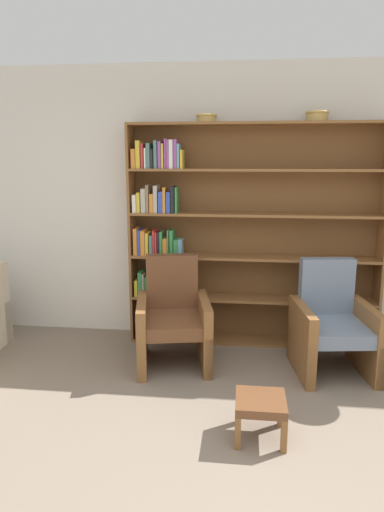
{
  "coord_description": "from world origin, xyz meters",
  "views": [
    {
      "loc": [
        -0.11,
        -2.07,
        1.84
      ],
      "look_at": [
        -0.59,
        2.06,
        0.95
      ],
      "focal_mm": 32.0,
      "sensor_mm": 36.0,
      "label": 1
    }
  ],
  "objects_px": {
    "bookshelf": "(227,239)",
    "armchair_cushioned": "(332,326)",
    "bowl_slate": "(317,116)",
    "bowl_olive": "(207,118)",
    "footstool": "(261,406)",
    "armchair_leather": "(173,319)"
  },
  "relations": [
    {
      "from": "armchair_cushioned",
      "to": "footstool",
      "type": "height_order",
      "value": "armchair_cushioned"
    },
    {
      "from": "bowl_olive",
      "to": "footstool",
      "type": "relative_size",
      "value": 0.62
    },
    {
      "from": "bowl_slate",
      "to": "footstool",
      "type": "bearing_deg",
      "value": -106.87
    },
    {
      "from": "bookshelf",
      "to": "bowl_olive",
      "type": "xyz_separation_m",
      "value": [
        -0.21,
        -0.02,
        1.16
      ]
    },
    {
      "from": "footstool",
      "to": "bowl_slate",
      "type": "bearing_deg",
      "value": 73.13
    },
    {
      "from": "bowl_olive",
      "to": "bowl_slate",
      "type": "bearing_deg",
      "value": 0.0
    },
    {
      "from": "bowl_olive",
      "to": "footstool",
      "type": "distance_m",
      "value": 2.64
    },
    {
      "from": "bookshelf",
      "to": "bowl_slate",
      "type": "relative_size",
      "value": 11.19
    },
    {
      "from": "bowl_olive",
      "to": "footstool",
      "type": "xyz_separation_m",
      "value": [
        0.51,
        -1.65,
        -1.99
      ]
    },
    {
      "from": "bookshelf",
      "to": "armchair_leather",
      "type": "relative_size",
      "value": 2.53
    },
    {
      "from": "bowl_olive",
      "to": "footstool",
      "type": "height_order",
      "value": "bowl_olive"
    },
    {
      "from": "bowl_olive",
      "to": "bowl_slate",
      "type": "relative_size",
      "value": 0.95
    },
    {
      "from": "bookshelf",
      "to": "bowl_olive",
      "type": "height_order",
      "value": "bowl_olive"
    },
    {
      "from": "footstool",
      "to": "bookshelf",
      "type": "bearing_deg",
      "value": 100.21
    },
    {
      "from": "bookshelf",
      "to": "armchair_cushioned",
      "type": "distance_m",
      "value": 1.29
    },
    {
      "from": "bookshelf",
      "to": "armchair_cushioned",
      "type": "height_order",
      "value": "bookshelf"
    },
    {
      "from": "bookshelf",
      "to": "bowl_slate",
      "type": "xyz_separation_m",
      "value": [
        0.8,
        -0.02,
        1.17
      ]
    },
    {
      "from": "bowl_olive",
      "to": "armchair_leather",
      "type": "xyz_separation_m",
      "value": [
        -0.25,
        -0.56,
        -1.81
      ]
    },
    {
      "from": "bowl_slate",
      "to": "armchair_leather",
      "type": "distance_m",
      "value": 2.28
    },
    {
      "from": "bowl_olive",
      "to": "armchair_leather",
      "type": "relative_size",
      "value": 0.21
    },
    {
      "from": "bowl_olive",
      "to": "bowl_slate",
      "type": "height_order",
      "value": "bowl_slate"
    },
    {
      "from": "bowl_slate",
      "to": "bowl_olive",
      "type": "bearing_deg",
      "value": 180.0
    }
  ]
}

